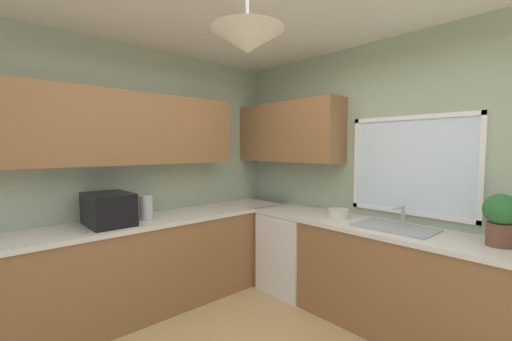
{
  "coord_description": "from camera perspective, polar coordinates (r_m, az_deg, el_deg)",
  "views": [
    {
      "loc": [
        1.48,
        -1.27,
        1.61
      ],
      "look_at": [
        -0.69,
        0.69,
        1.41
      ],
      "focal_mm": 22.58,
      "sensor_mm": 36.0,
      "label": 1
    }
  ],
  "objects": [
    {
      "name": "microwave",
      "position": [
        3.23,
        -24.66,
        -6.22
      ],
      "size": [
        0.48,
        0.36,
        0.29
      ],
      "primitive_type": "cube",
      "color": "black",
      "rests_on": "counter_run_left"
    },
    {
      "name": "sink_assembly",
      "position": [
        3.09,
        23.38,
        -9.18
      ],
      "size": [
        0.64,
        0.4,
        0.19
      ],
      "color": "#9EA0A5",
      "rests_on": "counter_run_back"
    },
    {
      "name": "potted_plant",
      "position": [
        2.88,
        37.31,
        -6.57
      ],
      "size": [
        0.22,
        0.22,
        0.38
      ],
      "color": "brown",
      "rests_on": "counter_run_back"
    },
    {
      "name": "room_shell",
      "position": [
        2.92,
        -4.07,
        8.99
      ],
      "size": [
        3.86,
        3.69,
        2.72
      ],
      "color": "#9EAD8E",
      "rests_on": "ground_plane"
    },
    {
      "name": "counter_run_left",
      "position": [
        3.49,
        -19.02,
        -15.52
      ],
      "size": [
        0.65,
        3.3,
        0.91
      ],
      "color": "olive",
      "rests_on": "ground_plane"
    },
    {
      "name": "bowl",
      "position": [
        3.35,
        14.36,
        -7.36
      ],
      "size": [
        0.21,
        0.21,
        0.09
      ],
      "primitive_type": "cylinder",
      "color": "beige",
      "rests_on": "counter_run_back"
    },
    {
      "name": "dishwasher",
      "position": [
        3.8,
        6.54,
        -14.09
      ],
      "size": [
        0.6,
        0.6,
        0.87
      ],
      "primitive_type": "cube",
      "color": "white",
      "rests_on": "ground_plane"
    },
    {
      "name": "counter_run_back",
      "position": [
        3.24,
        22.57,
        -17.21
      ],
      "size": [
        2.95,
        0.65,
        0.91
      ],
      "color": "olive",
      "rests_on": "ground_plane"
    },
    {
      "name": "kettle",
      "position": [
        3.33,
        -18.89,
        -6.21
      ],
      "size": [
        0.12,
        0.12,
        0.24
      ],
      "primitive_type": "cylinder",
      "color": "#B7B7BC",
      "rests_on": "counter_run_left"
    }
  ]
}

